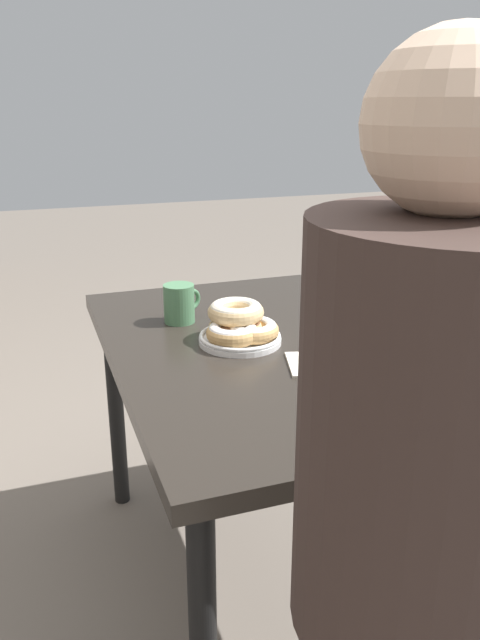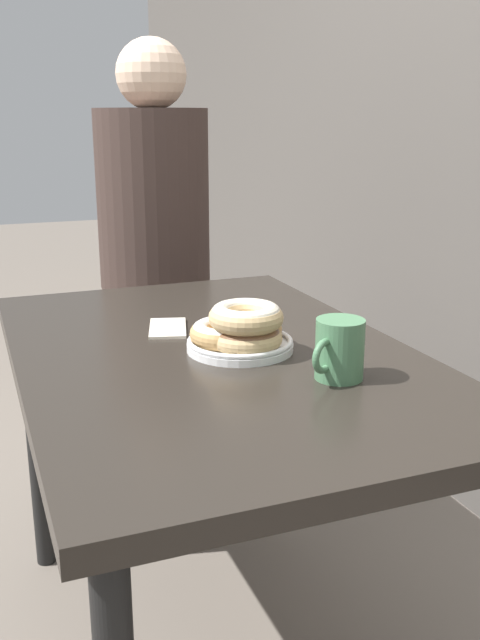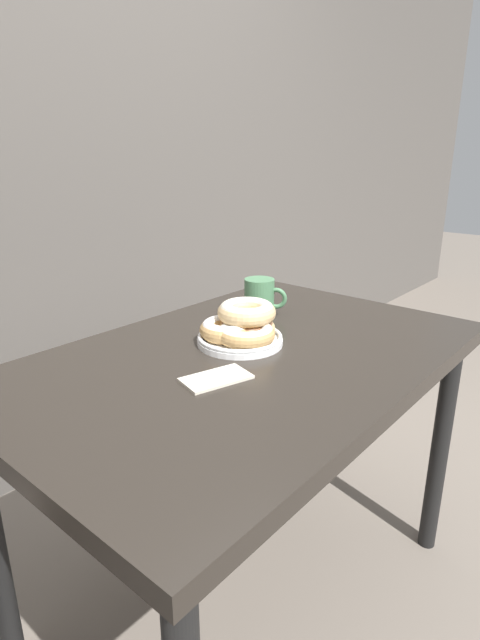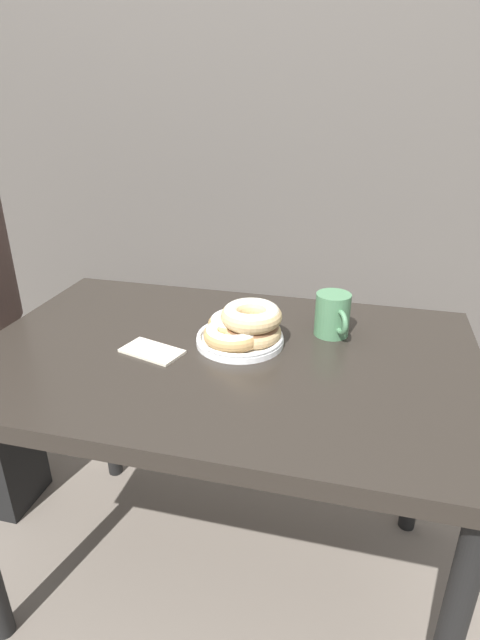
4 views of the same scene
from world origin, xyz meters
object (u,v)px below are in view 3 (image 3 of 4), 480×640
at_px(dining_table, 249,384).
at_px(napkin, 216,378).
at_px(donut_plate, 242,327).
at_px(coffee_mug, 260,297).

bearing_deg(dining_table, napkin, -164.22).
bearing_deg(dining_table, donut_plate, 57.18).
height_order(dining_table, donut_plate, donut_plate).
bearing_deg(coffee_mug, dining_table, -147.06).
height_order(dining_table, napkin, napkin).
bearing_deg(donut_plate, dining_table, -122.82).
relative_size(donut_plate, coffee_mug, 1.90).
relative_size(dining_table, donut_plate, 5.28).
xyz_separation_m(dining_table, napkin, (-0.16, -0.04, 0.08)).
bearing_deg(napkin, dining_table, 15.78).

